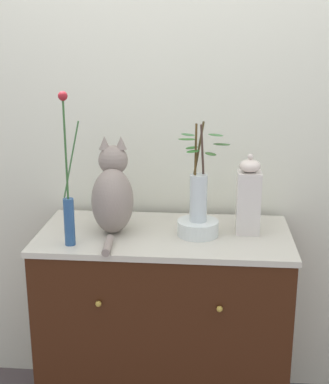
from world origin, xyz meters
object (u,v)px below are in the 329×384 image
vase_glass_clear (199,191)px  jar_lidded_porcelain (248,197)px  sideboard (164,329)px  vase_slim_green (68,203)px  cat_sitting (113,194)px  bowl_porcelain (198,228)px

vase_glass_clear → jar_lidded_porcelain: 0.22m
sideboard → vase_slim_green: 0.75m
sideboard → cat_sitting: bearing=179.3°
sideboard → vase_glass_clear: 0.67m
vase_slim_green → vase_glass_clear: size_ratio=1.48×
sideboard → vase_slim_green: bearing=-155.1°
sideboard → jar_lidded_porcelain: bearing=5.3°
cat_sitting → vase_slim_green: (-0.14, -0.17, 0.01)m
sideboard → bowl_porcelain: bowl_porcelain is taller
sideboard → jar_lidded_porcelain: size_ratio=3.13×
vase_slim_green → cat_sitting: bearing=49.9°
vase_slim_green → bowl_porcelain: (0.51, 0.15, -0.14)m
vase_slim_green → vase_glass_clear: vase_slim_green is taller
vase_glass_clear → jar_lidded_porcelain: (0.21, 0.05, -0.04)m
bowl_porcelain → vase_glass_clear: 0.16m
cat_sitting → jar_lidded_porcelain: 0.57m
vase_slim_green → bowl_porcelain: bearing=16.8°
vase_glass_clear → bowl_porcelain: bearing=-108.3°
jar_lidded_porcelain → vase_glass_clear: bearing=-167.1°
cat_sitting → vase_glass_clear: size_ratio=0.98×
vase_slim_green → vase_glass_clear: bearing=16.9°
sideboard → cat_sitting: cat_sitting is taller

